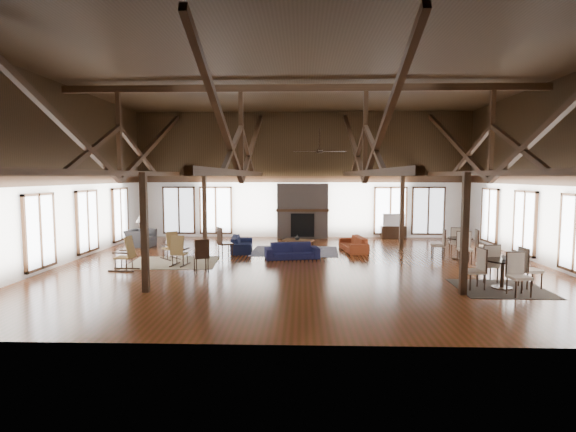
{
  "coord_description": "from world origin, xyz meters",
  "views": [
    {
      "loc": [
        -0.02,
        -14.63,
        2.96
      ],
      "look_at": [
        -0.51,
        1.0,
        1.56
      ],
      "focal_mm": 28.0,
      "sensor_mm": 36.0,
      "label": 1
    }
  ],
  "objects_px": {
    "sofa_orange": "(353,244)",
    "cafe_table_far": "(460,244)",
    "cafe_table_near": "(503,269)",
    "sofa_navy_front": "(292,251)",
    "coffee_table": "(298,241)",
    "sofa_navy_left": "(242,244)",
    "armchair": "(141,238)",
    "tv_console": "(393,232)"
  },
  "relations": [
    {
      "from": "sofa_orange",
      "to": "cafe_table_far",
      "type": "relative_size",
      "value": 0.95
    },
    {
      "from": "cafe_table_near",
      "to": "cafe_table_far",
      "type": "relative_size",
      "value": 1.01
    },
    {
      "from": "sofa_navy_front",
      "to": "coffee_table",
      "type": "bearing_deg",
      "value": 71.88
    },
    {
      "from": "sofa_navy_front",
      "to": "sofa_navy_left",
      "type": "xyz_separation_m",
      "value": [
        -2.02,
        1.55,
        0.01
      ]
    },
    {
      "from": "sofa_navy_left",
      "to": "sofa_orange",
      "type": "relative_size",
      "value": 1.03
    },
    {
      "from": "sofa_navy_left",
      "to": "cafe_table_near",
      "type": "distance_m",
      "value": 9.53
    },
    {
      "from": "armchair",
      "to": "sofa_navy_front",
      "type": "bearing_deg",
      "value": -103.6
    },
    {
      "from": "armchair",
      "to": "tv_console",
      "type": "distance_m",
      "value": 11.5
    },
    {
      "from": "coffee_table",
      "to": "cafe_table_near",
      "type": "height_order",
      "value": "cafe_table_near"
    },
    {
      "from": "sofa_navy_front",
      "to": "armchair",
      "type": "bearing_deg",
      "value": 147.37
    },
    {
      "from": "cafe_table_far",
      "to": "tv_console",
      "type": "distance_m",
      "value": 5.49
    },
    {
      "from": "coffee_table",
      "to": "tv_console",
      "type": "height_order",
      "value": "tv_console"
    },
    {
      "from": "cafe_table_far",
      "to": "tv_console",
      "type": "relative_size",
      "value": 1.76
    },
    {
      "from": "cafe_table_near",
      "to": "sofa_navy_front",
      "type": "bearing_deg",
      "value": 143.76
    },
    {
      "from": "sofa_navy_left",
      "to": "cafe_table_far",
      "type": "relative_size",
      "value": 0.98
    },
    {
      "from": "sofa_navy_front",
      "to": "tv_console",
      "type": "xyz_separation_m",
      "value": [
        4.71,
        5.46,
        0.01
      ]
    },
    {
      "from": "cafe_table_far",
      "to": "armchair",
      "type": "bearing_deg",
      "value": 169.14
    },
    {
      "from": "tv_console",
      "to": "sofa_navy_left",
      "type": "bearing_deg",
      "value": -149.82
    },
    {
      "from": "sofa_navy_left",
      "to": "cafe_table_far",
      "type": "xyz_separation_m",
      "value": [
        8.03,
        -1.42,
        0.23
      ]
    },
    {
      "from": "tv_console",
      "to": "sofa_navy_front",
      "type": "bearing_deg",
      "value": -130.79
    },
    {
      "from": "sofa_orange",
      "to": "cafe_table_far",
      "type": "xyz_separation_m",
      "value": [
        3.62,
        -1.57,
        0.24
      ]
    },
    {
      "from": "armchair",
      "to": "cafe_table_far",
      "type": "distance_m",
      "value": 12.64
    },
    {
      "from": "coffee_table",
      "to": "sofa_orange",
      "type": "bearing_deg",
      "value": 20.12
    },
    {
      "from": "sofa_navy_left",
      "to": "cafe_table_near",
      "type": "xyz_separation_m",
      "value": [
        7.65,
        -5.68,
        0.24
      ]
    },
    {
      "from": "sofa_orange",
      "to": "tv_console",
      "type": "height_order",
      "value": "tv_console"
    },
    {
      "from": "armchair",
      "to": "sofa_orange",
      "type": "bearing_deg",
      "value": -87.49
    },
    {
      "from": "sofa_orange",
      "to": "cafe_table_far",
      "type": "height_order",
      "value": "cafe_table_far"
    },
    {
      "from": "sofa_navy_front",
      "to": "sofa_orange",
      "type": "height_order",
      "value": "sofa_orange"
    },
    {
      "from": "coffee_table",
      "to": "tv_console",
      "type": "distance_m",
      "value": 5.89
    },
    {
      "from": "cafe_table_near",
      "to": "cafe_table_far",
      "type": "distance_m",
      "value": 4.27
    },
    {
      "from": "coffee_table",
      "to": "armchair",
      "type": "height_order",
      "value": "armchair"
    },
    {
      "from": "sofa_orange",
      "to": "cafe_table_near",
      "type": "distance_m",
      "value": 6.67
    },
    {
      "from": "coffee_table",
      "to": "cafe_table_near",
      "type": "distance_m",
      "value": 7.95
    },
    {
      "from": "cafe_table_far",
      "to": "tv_console",
      "type": "xyz_separation_m",
      "value": [
        -1.3,
        5.33,
        -0.23
      ]
    },
    {
      "from": "coffee_table",
      "to": "cafe_table_far",
      "type": "relative_size",
      "value": 0.63
    },
    {
      "from": "cafe_table_near",
      "to": "tv_console",
      "type": "relative_size",
      "value": 1.77
    },
    {
      "from": "sofa_navy_front",
      "to": "armchair",
      "type": "relative_size",
      "value": 1.74
    },
    {
      "from": "cafe_table_near",
      "to": "tv_console",
      "type": "distance_m",
      "value": 9.64
    },
    {
      "from": "cafe_table_far",
      "to": "sofa_orange",
      "type": "bearing_deg",
      "value": 156.62
    },
    {
      "from": "sofa_navy_front",
      "to": "sofa_navy_left",
      "type": "distance_m",
      "value": 2.54
    },
    {
      "from": "tv_console",
      "to": "coffee_table",
      "type": "bearing_deg",
      "value": -140.01
    },
    {
      "from": "sofa_navy_left",
      "to": "tv_console",
      "type": "bearing_deg",
      "value": -64.73
    }
  ]
}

